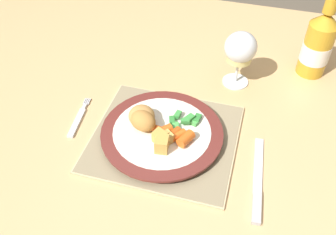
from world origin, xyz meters
TOP-DOWN VIEW (x-y plane):
  - dining_table at (0.00, 0.00)m, footprint 1.59×1.02m
  - placemat at (-0.03, -0.17)m, footprint 0.32×0.29m
  - dinner_plate at (-0.04, -0.17)m, footprint 0.27×0.27m
  - breaded_croquettes at (-0.09, -0.16)m, footprint 0.09×0.09m
  - green_beans_pile at (0.00, -0.13)m, footprint 0.07×0.07m
  - glazed_carrots at (-0.01, -0.18)m, footprint 0.10×0.05m
  - fork at (-0.25, -0.17)m, footprint 0.03×0.13m
  - table_knife at (0.18, -0.24)m, footprint 0.03×0.22m
  - wine_glass at (0.09, 0.07)m, footprint 0.08×0.08m
  - bottle at (0.28, 0.17)m, footprint 0.07×0.07m
  - roast_potatoes at (-0.03, -0.21)m, footprint 0.05×0.06m

SIDE VIEW (x-z plane):
  - dining_table at x=0.00m, z-range 0.30..1.04m
  - fork at x=-0.25m, z-range 0.74..0.75m
  - table_knife at x=0.18m, z-range 0.74..0.75m
  - placemat at x=-0.03m, z-range 0.74..0.75m
  - dinner_plate at x=-0.04m, z-range 0.75..0.77m
  - green_beans_pile at x=0.00m, z-range 0.76..0.78m
  - glazed_carrots at x=-0.01m, z-range 0.76..0.79m
  - roast_potatoes at x=-0.03m, z-range 0.76..0.80m
  - breaded_croquettes at x=-0.09m, z-range 0.76..0.81m
  - bottle at x=0.28m, z-range 0.71..0.95m
  - wine_glass at x=0.09m, z-range 0.77..0.92m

